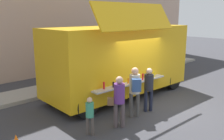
% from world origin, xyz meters
% --- Properties ---
extents(ground_plane, '(60.00, 60.00, 0.00)m').
position_xyz_m(ground_plane, '(0.00, 0.00, 0.00)').
color(ground_plane, '#38383D').
extents(curb_strip, '(28.00, 1.60, 0.15)m').
position_xyz_m(curb_strip, '(-3.93, 4.59, 0.07)').
color(curb_strip, '#9E998E').
rests_on(curb_strip, ground).
extents(food_truck_main, '(6.46, 3.07, 3.82)m').
position_xyz_m(food_truck_main, '(0.07, 1.96, 1.61)').
color(food_truck_main, gold).
rests_on(food_truck_main, ground).
extents(trash_bin, '(0.60, 0.60, 0.99)m').
position_xyz_m(trash_bin, '(4.10, 4.29, 0.50)').
color(trash_bin, '#2C6538').
rests_on(trash_bin, ground).
extents(customer_front_ordering, '(0.32, 0.32, 1.59)m').
position_xyz_m(customer_front_ordering, '(-0.46, -0.03, 0.95)').
color(customer_front_ordering, '#1E2236').
rests_on(customer_front_ordering, ground).
extents(customer_mid_with_backpack, '(0.51, 0.55, 1.72)m').
position_xyz_m(customer_mid_with_backpack, '(-1.23, -0.05, 1.05)').
color(customer_mid_with_backpack, '#4A4845').
rests_on(customer_mid_with_backpack, ground).
extents(customer_rear_waiting, '(0.48, 0.45, 1.62)m').
position_xyz_m(customer_rear_waiting, '(-2.16, -0.23, 0.96)').
color(customer_rear_waiting, '#4F4344').
rests_on(customer_rear_waiting, ground).
extents(child_near_queue, '(0.23, 0.23, 1.15)m').
position_xyz_m(child_near_queue, '(-3.13, -0.03, 0.69)').
color(child_near_queue, '#4C433E').
rests_on(child_near_queue, ground).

